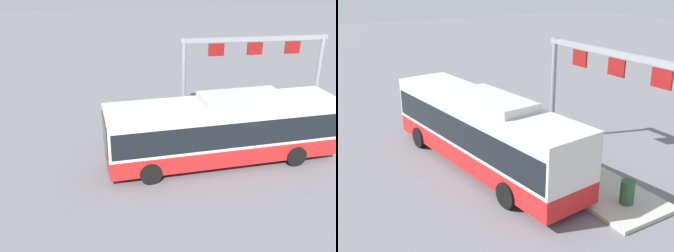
% 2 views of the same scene
% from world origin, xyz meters
% --- Properties ---
extents(ground_plane, '(120.00, 120.00, 0.00)m').
position_xyz_m(ground_plane, '(0.00, 0.00, 0.00)').
color(ground_plane, slate).
extents(platform_curb, '(10.00, 2.80, 0.16)m').
position_xyz_m(platform_curb, '(-2.03, -2.89, 0.08)').
color(platform_curb, '#B2ADA3').
rests_on(platform_curb, ground).
extents(bus_main, '(11.33, 3.60, 3.46)m').
position_xyz_m(bus_main, '(-0.01, -0.00, 1.81)').
color(bus_main, red).
rests_on(bus_main, ground).
extents(person_boarding, '(0.43, 0.58, 1.67)m').
position_xyz_m(person_boarding, '(3.93, -2.33, 0.89)').
color(person_boarding, '#334C8C').
rests_on(person_boarding, ground).
extents(person_waiting_near, '(0.51, 0.60, 1.67)m').
position_xyz_m(person_waiting_near, '(3.87, -3.32, 0.89)').
color(person_waiting_near, maroon).
rests_on(person_waiting_near, ground).
extents(person_waiting_mid, '(0.43, 0.58, 1.67)m').
position_xyz_m(person_waiting_mid, '(1.35, -2.80, 1.05)').
color(person_waiting_mid, black).
rests_on(person_waiting_mid, platform_curb).
extents(person_waiting_far, '(0.35, 0.52, 1.67)m').
position_xyz_m(person_waiting_far, '(-0.46, -3.01, 1.05)').
color(person_waiting_far, '#334C8C').
rests_on(person_waiting_far, platform_curb).
extents(platform_sign_gantry, '(8.55, 0.24, 5.20)m').
position_xyz_m(platform_sign_gantry, '(-2.97, -4.65, 3.71)').
color(platform_sign_gantry, gray).
rests_on(platform_sign_gantry, ground).
extents(trash_bin, '(0.52, 0.52, 0.90)m').
position_xyz_m(trash_bin, '(-5.73, -2.90, 0.61)').
color(trash_bin, '#2D5133').
rests_on(trash_bin, platform_curb).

